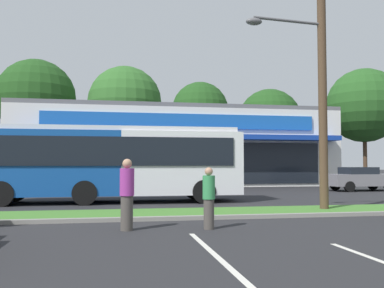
# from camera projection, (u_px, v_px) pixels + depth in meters

# --- Properties ---
(grass_median) EXTENTS (56.00, 2.20, 0.12)m
(grass_median) POSITION_uv_depth(u_px,v_px,m) (258.00, 212.00, 14.23)
(grass_median) COLOR #427A2D
(grass_median) RESTS_ON ground_plane
(curb_lip) EXTENTS (56.00, 0.24, 0.12)m
(curb_lip) POSITION_uv_depth(u_px,v_px,m) (271.00, 216.00, 13.03)
(curb_lip) COLOR gray
(curb_lip) RESTS_ON ground_plane
(parking_stripe_0) EXTENTS (0.12, 4.80, 0.01)m
(parking_stripe_0) POSITION_uv_depth(u_px,v_px,m) (215.00, 255.00, 7.69)
(parking_stripe_0) COLOR silver
(parking_stripe_0) RESTS_ON ground_plane
(storefront_building) EXTENTS (24.51, 11.47, 6.08)m
(storefront_building) POSITION_uv_depth(u_px,v_px,m) (174.00, 148.00, 35.08)
(storefront_building) COLOR silver
(storefront_building) RESTS_ON ground_plane
(tree_left) EXTENTS (8.15, 8.15, 12.60)m
(tree_left) POSITION_uv_depth(u_px,v_px,m) (36.00, 99.00, 44.16)
(tree_left) COLOR #473323
(tree_left) RESTS_ON ground_plane
(tree_mid_left) EXTENTS (7.98, 7.98, 12.28)m
(tree_mid_left) POSITION_uv_depth(u_px,v_px,m) (125.00, 103.00, 45.90)
(tree_mid_left) COLOR #473323
(tree_mid_left) RESTS_ON ground_plane
(tree_mid) EXTENTS (5.68, 5.68, 9.99)m
(tree_mid) POSITION_uv_depth(u_px,v_px,m) (200.00, 110.00, 42.88)
(tree_mid) COLOR #473323
(tree_mid) RESTS_ON ground_plane
(tree_mid_right) EXTENTS (7.04, 7.04, 10.09)m
(tree_mid_right) POSITION_uv_depth(u_px,v_px,m) (270.00, 121.00, 47.45)
(tree_mid_right) COLOR #473323
(tree_mid_right) RESTS_ON ground_plane
(tree_right) EXTENTS (8.21, 8.21, 12.32)m
(tree_right) POSITION_uv_depth(u_px,v_px,m) (364.00, 106.00, 47.22)
(tree_right) COLOR #473323
(tree_right) RESTS_ON ground_plane
(utility_pole) EXTENTS (3.06, 2.40, 9.14)m
(utility_pole) POSITION_uv_depth(u_px,v_px,m) (318.00, 71.00, 14.82)
(utility_pole) COLOR #4C3826
(utility_pole) RESTS_ON ground_plane
(city_bus) EXTENTS (11.59, 2.76, 3.25)m
(city_bus) POSITION_uv_depth(u_px,v_px,m) (108.00, 162.00, 18.40)
(city_bus) COLOR #144793
(city_bus) RESTS_ON ground_plane
(car_0) EXTENTS (4.34, 1.91, 1.48)m
(car_0) POSITION_uv_depth(u_px,v_px,m) (60.00, 180.00, 24.07)
(car_0) COLOR black
(car_0) RESTS_ON ground_plane
(car_2) EXTENTS (4.26, 1.89, 1.48)m
(car_2) POSITION_uv_depth(u_px,v_px,m) (361.00, 179.00, 26.42)
(car_2) COLOR slate
(car_2) RESTS_ON ground_plane
(pedestrian_near_bench) EXTENTS (0.36, 0.36, 1.79)m
(pedestrian_near_bench) POSITION_uv_depth(u_px,v_px,m) (127.00, 194.00, 10.58)
(pedestrian_near_bench) COLOR #47423D
(pedestrian_near_bench) RESTS_ON ground_plane
(pedestrian_mid) EXTENTS (0.32, 0.32, 1.57)m
(pedestrian_mid) POSITION_uv_depth(u_px,v_px,m) (209.00, 198.00, 10.81)
(pedestrian_mid) COLOR #47423D
(pedestrian_mid) RESTS_ON ground_plane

